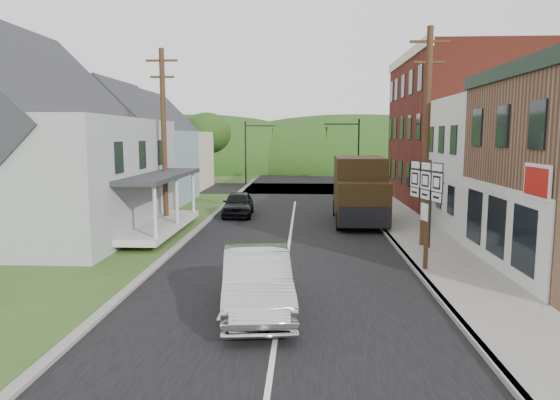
# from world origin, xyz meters

# --- Properties ---
(ground) EXTENTS (120.00, 120.00, 0.00)m
(ground) POSITION_xyz_m (0.00, 0.00, 0.00)
(ground) COLOR #2D4719
(ground) RESTS_ON ground
(road) EXTENTS (9.00, 90.00, 0.02)m
(road) POSITION_xyz_m (0.00, 10.00, 0.00)
(road) COLOR black
(road) RESTS_ON ground
(cross_road) EXTENTS (60.00, 9.00, 0.02)m
(cross_road) POSITION_xyz_m (0.00, 27.00, 0.00)
(cross_road) COLOR black
(cross_road) RESTS_ON ground
(sidewalk_right) EXTENTS (2.80, 55.00, 0.15)m
(sidewalk_right) POSITION_xyz_m (5.90, 8.00, 0.07)
(sidewalk_right) COLOR slate
(sidewalk_right) RESTS_ON ground
(curb_right) EXTENTS (0.20, 55.00, 0.15)m
(curb_right) POSITION_xyz_m (4.55, 8.00, 0.07)
(curb_right) COLOR slate
(curb_right) RESTS_ON ground
(curb_left) EXTENTS (0.30, 55.00, 0.12)m
(curb_left) POSITION_xyz_m (-4.65, 8.00, 0.06)
(curb_left) COLOR slate
(curb_left) RESTS_ON ground
(storefront_white) EXTENTS (8.00, 7.00, 6.50)m
(storefront_white) POSITION_xyz_m (11.30, 7.50, 3.25)
(storefront_white) COLOR silver
(storefront_white) RESTS_ON ground
(storefront_red) EXTENTS (8.00, 12.00, 10.00)m
(storefront_red) POSITION_xyz_m (11.30, 17.00, 5.00)
(storefront_red) COLOR maroon
(storefront_red) RESTS_ON ground
(house_gray) EXTENTS (10.20, 12.24, 8.35)m
(house_gray) POSITION_xyz_m (-12.00, 6.00, 4.23)
(house_gray) COLOR #A3A5A8
(house_gray) RESTS_ON ground
(house_blue) EXTENTS (7.14, 8.16, 7.28)m
(house_blue) POSITION_xyz_m (-11.00, 17.00, 3.69)
(house_blue) COLOR #7C99AA
(house_blue) RESTS_ON ground
(house_cream) EXTENTS (7.14, 8.16, 7.28)m
(house_cream) POSITION_xyz_m (-11.50, 26.00, 3.69)
(house_cream) COLOR beige
(house_cream) RESTS_ON ground
(utility_pole_right) EXTENTS (1.60, 0.26, 9.00)m
(utility_pole_right) POSITION_xyz_m (5.60, 3.50, 4.66)
(utility_pole_right) COLOR #472D19
(utility_pole_right) RESTS_ON ground
(utility_pole_left) EXTENTS (1.60, 0.26, 9.00)m
(utility_pole_left) POSITION_xyz_m (-6.50, 8.00, 4.66)
(utility_pole_left) COLOR #472D19
(utility_pole_left) RESTS_ON ground
(traffic_signal_right) EXTENTS (2.87, 0.20, 6.00)m
(traffic_signal_right) POSITION_xyz_m (4.30, 23.50, 3.76)
(traffic_signal_right) COLOR black
(traffic_signal_right) RESTS_ON ground
(traffic_signal_left) EXTENTS (2.87, 0.20, 6.00)m
(traffic_signal_left) POSITION_xyz_m (-4.30, 30.50, 3.76)
(traffic_signal_left) COLOR black
(traffic_signal_left) RESTS_ON ground
(tree_left_b) EXTENTS (4.80, 4.80, 6.94)m
(tree_left_b) POSITION_xyz_m (-17.00, 12.00, 4.88)
(tree_left_b) COLOR #382616
(tree_left_b) RESTS_ON ground
(tree_left_c) EXTENTS (5.80, 5.80, 8.41)m
(tree_left_c) POSITION_xyz_m (-19.00, 20.00, 5.94)
(tree_left_c) COLOR #382616
(tree_left_c) RESTS_ON ground
(tree_left_d) EXTENTS (4.80, 4.80, 6.94)m
(tree_left_d) POSITION_xyz_m (-9.00, 32.00, 4.88)
(tree_left_d) COLOR #382616
(tree_left_d) RESTS_ON ground
(forested_ridge) EXTENTS (90.00, 30.00, 16.00)m
(forested_ridge) POSITION_xyz_m (0.00, 55.00, 0.00)
(forested_ridge) COLOR #1C3710
(forested_ridge) RESTS_ON ground
(silver_sedan) EXTENTS (2.35, 5.18, 1.65)m
(silver_sedan) POSITION_xyz_m (-0.60, -4.33, 0.82)
(silver_sedan) COLOR #BABBC0
(silver_sedan) RESTS_ON ground
(dark_sedan) EXTENTS (1.87, 4.23, 1.41)m
(dark_sedan) POSITION_xyz_m (-3.22, 11.56, 0.71)
(dark_sedan) COLOR black
(dark_sedan) RESTS_ON ground
(delivery_van) EXTENTS (2.76, 6.39, 3.54)m
(delivery_van) POSITION_xyz_m (3.60, 9.49, 1.79)
(delivery_van) COLOR black
(delivery_van) RESTS_ON ground
(route_sign_cluster) EXTENTS (0.61, 2.09, 3.74)m
(route_sign_cluster) POSITION_xyz_m (4.76, -0.30, 2.57)
(route_sign_cluster) COLOR #472D19
(route_sign_cluster) RESTS_ON sidewalk_right
(warning_sign) EXTENTS (0.17, 0.76, 2.77)m
(warning_sign) POSITION_xyz_m (5.72, 2.99, 1.92)
(warning_sign) COLOR black
(warning_sign) RESTS_ON sidewalk_right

